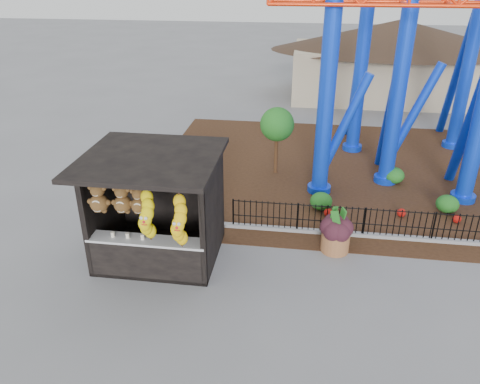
# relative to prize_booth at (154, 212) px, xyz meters

# --- Properties ---
(ground) EXTENTS (120.00, 120.00, 0.00)m
(ground) POSITION_rel_prize_booth_xyz_m (3.00, -0.90, -1.53)
(ground) COLOR slate
(ground) RESTS_ON ground
(mulch_bed) EXTENTS (18.00, 12.00, 0.02)m
(mulch_bed) POSITION_rel_prize_booth_xyz_m (7.00, 7.10, -1.52)
(mulch_bed) COLOR #331E11
(mulch_bed) RESTS_ON ground
(curb) EXTENTS (18.00, 0.18, 0.12)m
(curb) POSITION_rel_prize_booth_xyz_m (7.00, 2.10, -1.47)
(curb) COLOR gray
(curb) RESTS_ON ground
(prize_booth) EXTENTS (3.50, 3.40, 3.12)m
(prize_booth) POSITION_rel_prize_booth_xyz_m (0.00, 0.00, 0.00)
(prize_booth) COLOR black
(prize_booth) RESTS_ON ground
(picket_fence) EXTENTS (12.20, 0.06, 1.00)m
(picket_fence) POSITION_rel_prize_booth_xyz_m (7.90, 2.10, -1.03)
(picket_fence) COLOR black
(picket_fence) RESTS_ON ground
(terracotta_planter) EXTENTS (0.83, 0.83, 0.64)m
(terracotta_planter) POSITION_rel_prize_booth_xyz_m (4.91, 1.21, -1.21)
(terracotta_planter) COLOR #935B35
(terracotta_planter) RESTS_ON ground
(planter_foliage) EXTENTS (0.70, 0.70, 0.64)m
(planter_foliage) POSITION_rel_prize_booth_xyz_m (4.91, 1.21, -0.57)
(planter_foliage) COLOR #31131C
(planter_foliage) RESTS_ON terracotta_planter
(potted_plant) EXTENTS (0.84, 0.75, 0.86)m
(potted_plant) POSITION_rel_prize_booth_xyz_m (4.96, 1.80, -1.10)
(potted_plant) COLOR #284E17
(potted_plant) RESTS_ON ground
(landscaping) EXTENTS (8.91, 3.99, 0.61)m
(landscaping) POSITION_rel_prize_booth_xyz_m (8.16, 4.65, -1.24)
(landscaping) COLOR #1D5E1B
(landscaping) RESTS_ON mulch_bed
(pavilion) EXTENTS (15.00, 15.00, 4.80)m
(pavilion) POSITION_rel_prize_booth_xyz_m (9.00, 19.10, 1.54)
(pavilion) COLOR #BFAD8C
(pavilion) RESTS_ON ground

